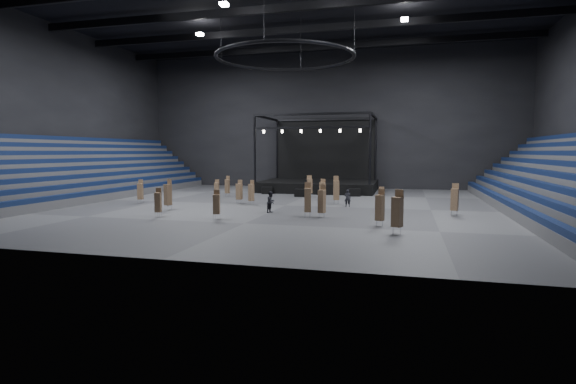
% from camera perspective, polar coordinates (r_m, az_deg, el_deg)
% --- Properties ---
extents(floor, '(50.00, 50.00, 0.00)m').
position_cam_1_polar(floor, '(40.32, -0.36, -1.71)').
color(floor, '#494A4C').
rests_on(floor, ground).
extents(wall_back, '(50.00, 0.20, 18.00)m').
position_cam_1_polar(wall_back, '(60.69, 4.89, 9.09)').
color(wall_back, black).
rests_on(wall_back, ground).
extents(wall_front, '(50.00, 0.20, 18.00)m').
position_cam_1_polar(wall_front, '(20.92, -16.23, 16.48)').
color(wall_front, black).
rests_on(wall_front, ground).
extents(wall_left, '(0.20, 42.00, 18.00)m').
position_cam_1_polar(wall_left, '(52.60, -28.05, 9.12)').
color(wall_left, black).
rests_on(wall_left, ground).
extents(bleachers_left, '(7.20, 40.00, 6.40)m').
position_cam_1_polar(bleachers_left, '(51.16, -26.01, 1.17)').
color(bleachers_left, '#4B4B4E').
rests_on(bleachers_left, floor).
extents(bleachers_right, '(7.20, 40.00, 6.40)m').
position_cam_1_polar(bleachers_right, '(40.72, 32.58, -0.01)').
color(bleachers_right, '#4B4B4E').
rests_on(bleachers_right, floor).
extents(stage, '(14.00, 10.00, 9.20)m').
position_cam_1_polar(stage, '(55.96, 3.99, 1.69)').
color(stage, black).
rests_on(stage, floor).
extents(truss_ring, '(12.30, 12.30, 5.15)m').
position_cam_1_polar(truss_ring, '(40.85, -0.37, 16.71)').
color(truss_ring, black).
rests_on(truss_ring, ceiling).
extents(roof_girders, '(49.00, 30.35, 0.70)m').
position_cam_1_polar(roof_girders, '(41.90, -0.37, 22.34)').
color(roof_girders, black).
rests_on(roof_girders, ceiling).
extents(floodlights, '(28.60, 16.60, 0.25)m').
position_cam_1_polar(floodlights, '(38.05, -2.08, 23.19)').
color(floodlights, white).
rests_on(floodlights, roof_girders).
extents(flight_case_left, '(1.34, 0.99, 0.80)m').
position_cam_1_polar(flight_case_left, '(51.26, -2.71, 0.21)').
color(flight_case_left, black).
rests_on(flight_case_left, floor).
extents(flight_case_mid, '(1.27, 0.70, 0.82)m').
position_cam_1_polar(flight_case_mid, '(48.02, 1.59, -0.11)').
color(flight_case_mid, black).
rests_on(flight_case_mid, floor).
extents(flight_case_right, '(1.36, 0.92, 0.83)m').
position_cam_1_polar(flight_case_right, '(48.91, 8.44, -0.07)').
color(flight_case_right, black).
rests_on(flight_case_right, floor).
extents(chair_stack_0, '(0.49, 0.49, 1.96)m').
position_cam_1_polar(chair_stack_0, '(37.24, 11.82, -0.79)').
color(chair_stack_0, silver).
rests_on(chair_stack_0, floor).
extents(chair_stack_1, '(0.50, 0.50, 2.25)m').
position_cam_1_polar(chair_stack_1, '(40.93, -4.68, -0.00)').
color(chair_stack_1, silver).
rests_on(chair_stack_1, floor).
extents(chair_stack_2, '(0.61, 0.61, 2.57)m').
position_cam_1_polar(chair_stack_2, '(38.30, -15.00, -0.27)').
color(chair_stack_2, silver).
rests_on(chair_stack_2, floor).
extents(chair_stack_3, '(0.69, 0.69, 2.31)m').
position_cam_1_polar(chair_stack_3, '(47.43, 2.76, 0.82)').
color(chair_stack_3, silver).
rests_on(chair_stack_3, floor).
extents(chair_stack_4, '(0.54, 0.54, 2.10)m').
position_cam_1_polar(chair_stack_4, '(32.45, -9.07, -1.48)').
color(chair_stack_4, silver).
rests_on(chair_stack_4, floor).
extents(chair_stack_5, '(0.62, 0.62, 2.45)m').
position_cam_1_polar(chair_stack_5, '(35.77, 20.40, -0.85)').
color(chair_stack_5, silver).
rests_on(chair_stack_5, floor).
extents(chair_stack_6, '(0.52, 0.52, 1.96)m').
position_cam_1_polar(chair_stack_6, '(46.65, -9.03, 0.45)').
color(chair_stack_6, silver).
rests_on(chair_stack_6, floor).
extents(chair_stack_7, '(0.71, 0.71, 2.62)m').
position_cam_1_polar(chair_stack_7, '(26.88, 13.72, -2.38)').
color(chair_stack_7, silver).
rests_on(chair_stack_7, floor).
extents(chair_stack_8, '(0.61, 0.61, 2.45)m').
position_cam_1_polar(chair_stack_8, '(29.51, 11.60, -1.88)').
color(chair_stack_8, silver).
rests_on(chair_stack_8, floor).
extents(chair_stack_9, '(0.52, 0.52, 2.22)m').
position_cam_1_polar(chair_stack_9, '(43.98, -18.24, 0.12)').
color(chair_stack_9, silver).
rests_on(chair_stack_9, floor).
extents(chair_stack_10, '(0.55, 0.55, 2.10)m').
position_cam_1_polar(chair_stack_10, '(45.02, 4.39, 0.44)').
color(chair_stack_10, silver).
rests_on(chair_stack_10, floor).
extents(chair_stack_11, '(0.51, 0.51, 2.15)m').
position_cam_1_polar(chair_stack_11, '(34.55, -16.17, -1.20)').
color(chair_stack_11, silver).
rests_on(chair_stack_11, floor).
extents(chair_stack_12, '(0.54, 0.54, 2.21)m').
position_cam_1_polar(chair_stack_12, '(41.76, -6.22, 0.11)').
color(chair_stack_12, silver).
rests_on(chair_stack_12, floor).
extents(chair_stack_13, '(0.44, 0.44, 2.21)m').
position_cam_1_polar(chair_stack_13, '(48.72, -7.71, 0.78)').
color(chair_stack_13, silver).
rests_on(chair_stack_13, floor).
extents(chair_stack_14, '(0.57, 0.57, 2.58)m').
position_cam_1_polar(chair_stack_14, '(32.91, 2.52, -0.95)').
color(chair_stack_14, silver).
rests_on(chair_stack_14, floor).
extents(chair_stack_15, '(0.57, 0.57, 2.45)m').
position_cam_1_polar(chair_stack_15, '(32.77, 4.33, -1.11)').
color(chair_stack_15, silver).
rests_on(chair_stack_15, floor).
extents(chair_stack_16, '(0.61, 0.61, 2.60)m').
position_cam_1_polar(chair_stack_16, '(41.28, 6.15, 0.28)').
color(chair_stack_16, silver).
rests_on(chair_stack_16, floor).
extents(man_center, '(0.61, 0.46, 1.54)m').
position_cam_1_polar(man_center, '(39.53, 7.57, -0.77)').
color(man_center, black).
rests_on(man_center, floor).
extents(crew_member, '(0.84, 0.97, 1.70)m').
position_cam_1_polar(crew_member, '(35.46, -2.17, -1.27)').
color(crew_member, black).
rests_on(crew_member, floor).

